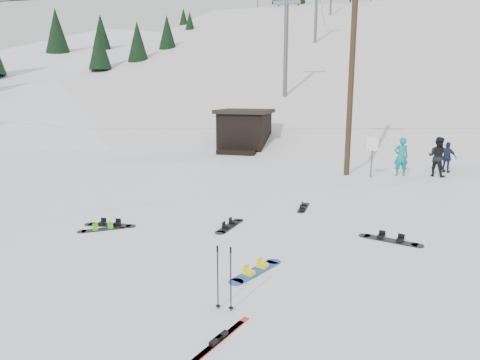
# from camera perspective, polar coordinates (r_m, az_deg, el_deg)

# --- Properties ---
(ground) EXTENTS (200.00, 200.00, 0.00)m
(ground) POSITION_cam_1_polar(r_m,az_deg,el_deg) (8.06, -6.05, -16.74)
(ground) COLOR white
(ground) RESTS_ON ground
(ski_slope) EXTENTS (60.00, 85.24, 65.97)m
(ski_slope) POSITION_cam_1_polar(r_m,az_deg,el_deg) (63.60, 13.39, -3.18)
(ski_slope) COLOR silver
(ski_slope) RESTS_ON ground
(ridge_left) EXTENTS (47.54, 95.03, 58.38)m
(ridge_left) POSITION_cam_1_polar(r_m,az_deg,el_deg) (68.54, -18.56, -1.56)
(ridge_left) COLOR white
(ridge_left) RESTS_ON ground
(treeline_left) EXTENTS (20.00, 64.00, 10.00)m
(treeline_left) POSITION_cam_1_polar(r_m,az_deg,el_deg) (59.44, -22.05, 7.03)
(treeline_left) COLOR black
(treeline_left) RESTS_ON ground
(treeline_crest) EXTENTS (50.00, 6.00, 10.00)m
(treeline_crest) POSITION_cam_1_polar(r_m,az_deg,el_deg) (92.66, 14.84, 8.80)
(treeline_crest) COLOR black
(treeline_crest) RESTS_ON ski_slope
(utility_pole) EXTENTS (2.00, 0.26, 9.00)m
(utility_pole) POSITION_cam_1_polar(r_m,az_deg,el_deg) (20.57, 14.64, 13.60)
(utility_pole) COLOR #3A2819
(utility_pole) RESTS_ON ground
(trail_sign) EXTENTS (0.50, 0.09, 1.85)m
(trail_sign) POSITION_cam_1_polar(r_m,az_deg,el_deg) (20.28, 17.22, 3.84)
(trail_sign) COLOR #595B60
(trail_sign) RESTS_ON ground
(lift_hut) EXTENTS (3.40, 4.10, 2.75)m
(lift_hut) POSITION_cam_1_polar(r_m,az_deg,el_deg) (28.66, 0.60, 6.64)
(lift_hut) COLOR black
(lift_hut) RESTS_ON ground
(lift_tower_near) EXTENTS (2.20, 0.36, 8.00)m
(lift_tower_near) POSITION_cam_1_polar(r_m,az_deg,el_deg) (37.38, 6.14, 17.69)
(lift_tower_near) COLOR #595B60
(lift_tower_near) RESTS_ON ski_slope
(lift_tower_mid) EXTENTS (2.20, 0.36, 8.00)m
(lift_tower_mid) POSITION_cam_1_polar(r_m,az_deg,el_deg) (57.91, 10.13, 21.86)
(lift_tower_mid) COLOR #595B60
(lift_tower_mid) RESTS_ON ski_slope
(hero_snowboard) EXTENTS (0.83, 1.58, 0.12)m
(hero_snowboard) POSITION_cam_1_polar(r_m,az_deg,el_deg) (9.47, 2.14, -11.99)
(hero_snowboard) COLOR blue
(hero_snowboard) RESTS_ON ground
(hero_skis) EXTENTS (0.56, 1.62, 0.09)m
(hero_skis) POSITION_cam_1_polar(r_m,az_deg,el_deg) (7.13, -2.85, -20.53)
(hero_skis) COLOR red
(hero_skis) RESTS_ON ground
(ski_poles) EXTENTS (0.33, 0.09, 1.20)m
(ski_poles) POSITION_cam_1_polar(r_m,az_deg,el_deg) (7.73, -2.12, -12.91)
(ski_poles) COLOR black
(ski_poles) RESTS_ON ground
(board_scatter_a) EXTENTS (1.55, 0.46, 0.11)m
(board_scatter_a) POSITION_cam_1_polar(r_m,az_deg,el_deg) (13.13, -16.95, -5.72)
(board_scatter_a) COLOR black
(board_scatter_a) RESTS_ON ground
(board_scatter_b) EXTENTS (0.45, 1.56, 0.11)m
(board_scatter_b) POSITION_cam_1_polar(r_m,az_deg,el_deg) (12.48, -1.38, -6.11)
(board_scatter_b) COLOR black
(board_scatter_b) RESTS_ON ground
(board_scatter_c) EXTENTS (1.16, 0.96, 0.10)m
(board_scatter_c) POSITION_cam_1_polar(r_m,az_deg,el_deg) (12.81, -17.80, -6.21)
(board_scatter_c) COLOR black
(board_scatter_c) RESTS_ON ground
(board_scatter_d) EXTENTS (1.61, 0.73, 0.12)m
(board_scatter_d) POSITION_cam_1_polar(r_m,az_deg,el_deg) (11.98, 19.42, -7.54)
(board_scatter_d) COLOR black
(board_scatter_d) RESTS_ON ground
(board_scatter_f) EXTENTS (0.27, 1.37, 0.10)m
(board_scatter_f) POSITION_cam_1_polar(r_m,az_deg,el_deg) (14.59, 8.46, -3.63)
(board_scatter_f) COLOR black
(board_scatter_f) RESTS_ON ground
(skier_teal) EXTENTS (0.73, 0.56, 1.80)m
(skier_teal) POSITION_cam_1_polar(r_m,az_deg,el_deg) (21.29, 20.68, 2.93)
(skier_teal) COLOR #0C7F7D
(skier_teal) RESTS_ON ground
(skier_dark) EXTENTS (1.12, 1.06, 1.84)m
(skier_dark) POSITION_cam_1_polar(r_m,az_deg,el_deg) (21.78, 24.85, 2.84)
(skier_dark) COLOR black
(skier_dark) RESTS_ON ground
(skier_navy) EXTENTS (0.93, 0.79, 1.49)m
(skier_navy) POSITION_cam_1_polar(r_m,az_deg,el_deg) (23.05, 25.91, 2.73)
(skier_navy) COLOR #1B2045
(skier_navy) RESTS_ON ground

